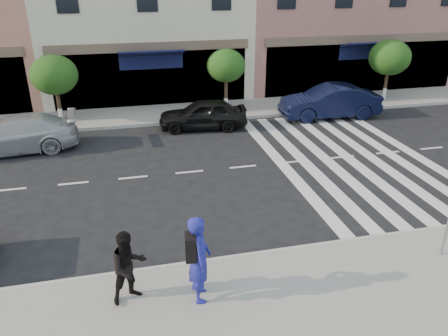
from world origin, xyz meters
TOP-DOWN VIEW (x-y plane):
  - ground at (0.00, 0.00)m, footprint 120.00×120.00m
  - sidewalk_near at (0.00, -3.75)m, footprint 60.00×4.50m
  - sidewalk_far at (0.00, 11.00)m, footprint 60.00×3.00m
  - street_tree_wb at (-5.00, 10.80)m, footprint 2.10×2.10m
  - street_tree_c at (3.00, 10.80)m, footprint 1.90×1.90m
  - street_tree_ea at (12.00, 10.80)m, footprint 2.20×2.20m
  - photographer at (-0.85, -2.74)m, footprint 0.56×0.78m
  - walker at (-2.30, -2.45)m, footprint 0.99×0.90m
  - car_far_left at (-6.44, 7.60)m, footprint 5.05×2.37m
  - car_far_mid at (1.39, 8.60)m, footprint 4.13×2.07m
  - car_far_right at (7.73, 8.82)m, footprint 4.88×1.92m

SIDE VIEW (x-z plane):
  - ground at x=0.00m, z-range 0.00..0.00m
  - sidewalk_near at x=0.00m, z-range 0.00..0.15m
  - sidewalk_far at x=0.00m, z-range 0.00..0.15m
  - car_far_mid at x=1.39m, z-range 0.00..1.35m
  - car_far_left at x=-6.44m, z-range 0.00..1.43m
  - car_far_right at x=7.73m, z-range 0.00..1.58m
  - walker at x=-2.30m, z-range 0.15..1.80m
  - photographer at x=-0.85m, z-range 0.15..2.13m
  - street_tree_wb at x=-5.00m, z-range 0.78..3.84m
  - street_tree_c at x=3.00m, z-range 0.84..3.87m
  - street_tree_ea at x=12.00m, z-range 0.80..3.99m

